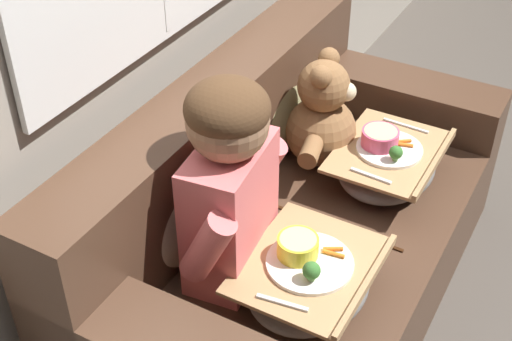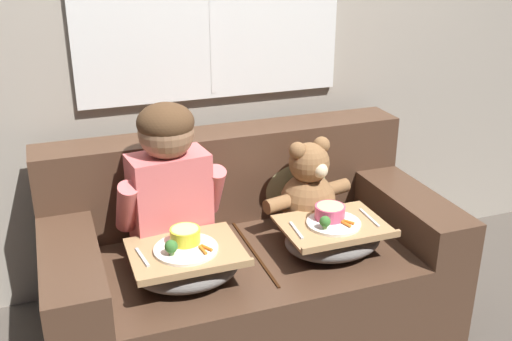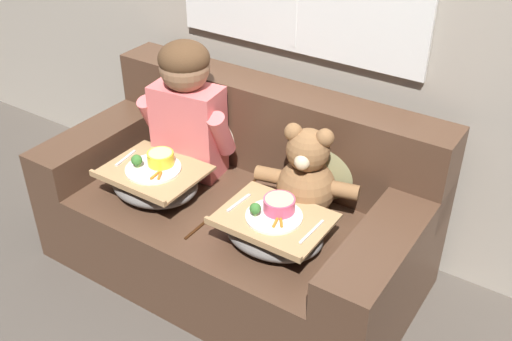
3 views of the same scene
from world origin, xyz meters
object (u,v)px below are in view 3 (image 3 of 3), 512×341
(child_figure, at_px, (187,103))
(lap_tray_child, at_px, (155,180))
(teddy_bear, at_px, (306,178))
(throw_pillow_behind_child, at_px, (210,122))
(throw_pillow_behind_teddy, at_px, (325,160))
(lap_tray_teddy, at_px, (274,229))
(couch, at_px, (241,210))

(child_figure, xyz_separation_m, lap_tray_child, (-0.00, -0.26, -0.28))
(child_figure, relative_size, teddy_bear, 1.42)
(throw_pillow_behind_child, distance_m, teddy_bear, 0.65)
(throw_pillow_behind_teddy, xyz_separation_m, teddy_bear, (0.00, -0.17, -0.00))
(throw_pillow_behind_teddy, distance_m, lap_tray_teddy, 0.43)
(teddy_bear, xyz_separation_m, lap_tray_child, (-0.63, -0.25, -0.10))
(throw_pillow_behind_teddy, bearing_deg, child_figure, -165.43)
(teddy_bear, height_order, lap_tray_teddy, teddy_bear)
(lap_tray_child, bearing_deg, couch, 35.13)
(throw_pillow_behind_child, relative_size, lap_tray_child, 0.92)
(couch, distance_m, lap_tray_child, 0.42)
(throw_pillow_behind_child, xyz_separation_m, child_figure, (0.00, -0.16, 0.17))
(teddy_bear, relative_size, lap_tray_child, 1.06)
(child_figure, bearing_deg, throw_pillow_behind_child, 90.05)
(teddy_bear, bearing_deg, throw_pillow_behind_child, 165.08)
(throw_pillow_behind_child, relative_size, lap_tray_teddy, 0.92)
(couch, relative_size, lap_tray_child, 3.95)
(throw_pillow_behind_child, xyz_separation_m, lap_tray_teddy, (0.63, -0.42, -0.11))
(couch, bearing_deg, throw_pillow_behind_teddy, 32.06)
(throw_pillow_behind_child, relative_size, child_figure, 0.62)
(lap_tray_child, bearing_deg, throw_pillow_behind_teddy, 33.62)
(throw_pillow_behind_teddy, height_order, child_figure, child_figure)
(throw_pillow_behind_teddy, xyz_separation_m, lap_tray_child, (-0.63, -0.42, -0.11))
(throw_pillow_behind_child, height_order, child_figure, child_figure)
(throw_pillow_behind_teddy, relative_size, child_figure, 0.58)
(throw_pillow_behind_teddy, distance_m, child_figure, 0.67)
(throw_pillow_behind_teddy, bearing_deg, lap_tray_child, -146.38)
(couch, relative_size, lap_tray_teddy, 3.92)
(lap_tray_teddy, bearing_deg, throw_pillow_behind_child, 146.36)
(throw_pillow_behind_teddy, bearing_deg, throw_pillow_behind_child, 180.00)
(throw_pillow_behind_teddy, relative_size, lap_tray_teddy, 0.87)
(teddy_bear, relative_size, lap_tray_teddy, 1.05)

